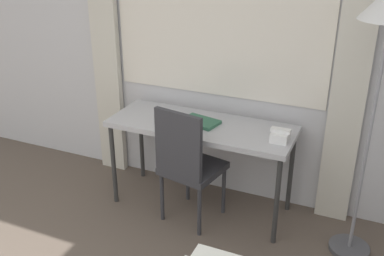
{
  "coord_description": "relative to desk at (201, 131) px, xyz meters",
  "views": [
    {
      "loc": [
        1.2,
        -0.39,
        2.08
      ],
      "look_at": [
        0.13,
        2.05,
        0.87
      ],
      "focal_mm": 42.0,
      "sensor_mm": 36.0,
      "label": 1
    }
  ],
  "objects": [
    {
      "name": "wall_back_with_window",
      "position": [
        -0.03,
        0.34,
        0.69
      ],
      "size": [
        5.2,
        0.13,
        2.7
      ],
      "color": "silver",
      "rests_on": "ground_plane"
    },
    {
      "name": "desk_chair",
      "position": [
        -0.01,
        -0.23,
        -0.15
      ],
      "size": [
        0.47,
        0.47,
        0.93
      ],
      "rotation": [
        0.0,
        0.0,
        -0.19
      ],
      "color": "#333338",
      "rests_on": "ground_plane"
    },
    {
      "name": "telephone",
      "position": [
        0.61,
        -0.05,
        0.1
      ],
      "size": [
        0.14,
        0.14,
        0.09
      ],
      "color": "white",
      "rests_on": "desk"
    },
    {
      "name": "desk",
      "position": [
        0.0,
        0.0,
        0.0
      ],
      "size": [
        1.4,
        0.53,
        0.72
      ],
      "color": "#B2B2B7",
      "rests_on": "ground_plane"
    },
    {
      "name": "book",
      "position": [
        -0.01,
        0.01,
        0.07
      ],
      "size": [
        0.3,
        0.23,
        0.02
      ],
      "rotation": [
        0.0,
        0.0,
        -0.21
      ],
      "color": "#33664C",
      "rests_on": "desk"
    }
  ]
}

